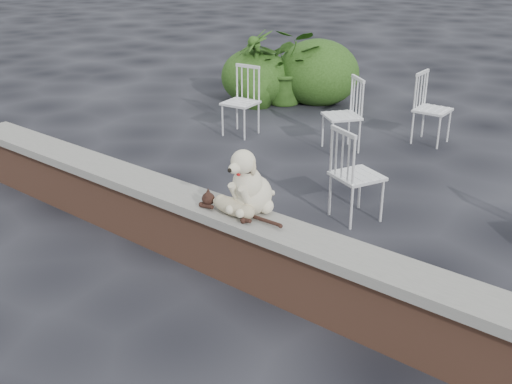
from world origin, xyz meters
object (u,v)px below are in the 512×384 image
Objects in this scene: dog at (253,179)px; chair_b at (342,115)px; cat at (233,206)px; potted_plant_b at (256,69)px; potted_plant_a at (288,66)px; chair_c at (357,174)px; chair_e at (433,109)px; chair_a at (240,102)px.

dog reaches higher than chair_b.
cat is 5.35m from potted_plant_b.
cat is 3.45m from chair_b.
potted_plant_a is (-3.03, 4.57, -0.24)m from dog.
chair_c is 1.00× the size of chair_e.
potted_plant_b is (-0.78, 1.29, 0.14)m from chair_a.
chair_c is 1.00× the size of chair_b.
chair_a is (-2.46, 2.97, -0.19)m from cat.
dog reaches higher than cat.
chair_a is 0.77× the size of potted_plant_a.
chair_c reaches higher than cat.
chair_e is at bearing 95.39° from cat.
cat is at bearing 107.17° from chair_c.
potted_plant_a is at bearing -179.57° from chair_b.
dog is at bearing -54.99° from chair_a.
chair_e is at bearing 89.35° from chair_b.
dog reaches higher than chair_a.
chair_a is at bearing -130.01° from chair_b.
potted_plant_b is (-3.24, 4.26, -0.05)m from cat.
potted_plant_b is (-2.97, -0.03, 0.14)m from chair_e.
chair_a is (-2.63, 1.35, 0.00)m from chair_c.
chair_e is 1.00× the size of chair_a.
potted_plant_a is at bearing 98.78° from chair_a.
chair_e is at bearing 0.48° from potted_plant_b.
chair_a is (-2.20, -1.32, 0.00)m from chair_e.
dog is 0.59× the size of chair_e.
potted_plant_a reaches higher than potted_plant_b.
potted_plant_a is at bearing 123.92° from cat.
chair_c is at bearing 88.33° from dog.
cat is at bearing -179.16° from chair_e.
chair_a is 1.00× the size of chair_b.
potted_plant_b is (-0.28, -0.46, -0.01)m from potted_plant_a.
potted_plant_b is at bearing -166.66° from chair_b.
dog reaches higher than chair_e.
chair_c is at bearing 85.85° from cat.
chair_c is at bearing -37.79° from potted_plant_b.
potted_plant_a reaches higher than chair_c.
chair_c is at bearing -16.84° from chair_b.
potted_plant_a is at bearing -21.57° from chair_c.
chair_e reaches higher than cat.
cat is (-0.08, -0.15, -0.20)m from dog.
chair_a is at bearing -58.98° from potted_plant_b.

